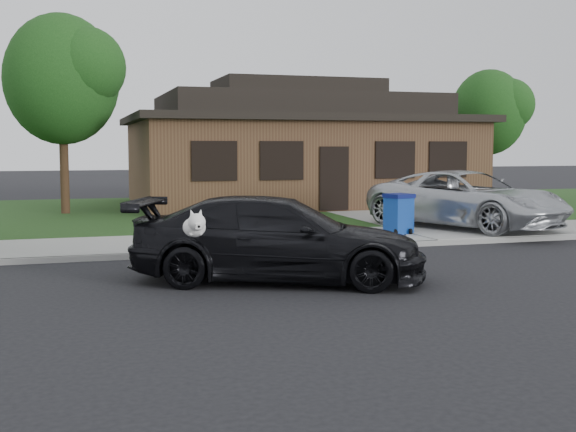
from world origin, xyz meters
name	(u,v)px	position (x,y,z in m)	size (l,w,h in m)	color
ground	(341,281)	(0.00, 0.00, 0.00)	(120.00, 120.00, 0.00)	black
sidewalk	(265,241)	(0.00, 5.00, 0.06)	(60.00, 3.00, 0.12)	gray
curb	(283,250)	(0.00, 3.50, 0.06)	(60.00, 0.12, 0.12)	gray
lawn	(203,211)	(0.00, 13.00, 0.07)	(60.00, 13.00, 0.13)	#193814
driveway	(402,214)	(6.00, 10.00, 0.07)	(4.50, 13.00, 0.14)	gray
sedan	(278,239)	(-1.02, 0.34, 0.72)	(5.36, 3.78, 1.44)	black
minivan	(467,199)	(5.70, 5.52, 0.89)	(2.50, 5.43, 1.51)	#B9BCC1
recycling_bin	(399,213)	(3.48, 5.02, 0.62)	(0.74, 0.74, 0.99)	navy
house	(297,150)	(4.00, 15.00, 2.13)	(12.60, 8.60, 4.65)	#422B1C
tree_0	(67,77)	(-4.34, 12.88, 4.48)	(3.78, 3.60, 6.34)	#332114
tree_1	(493,111)	(12.14, 14.40, 3.71)	(3.15, 3.00, 5.25)	#332114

